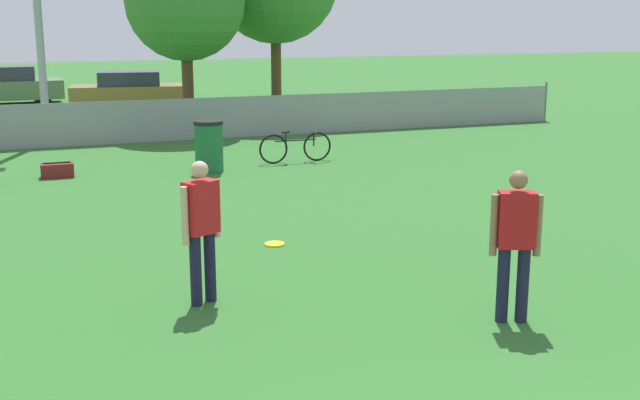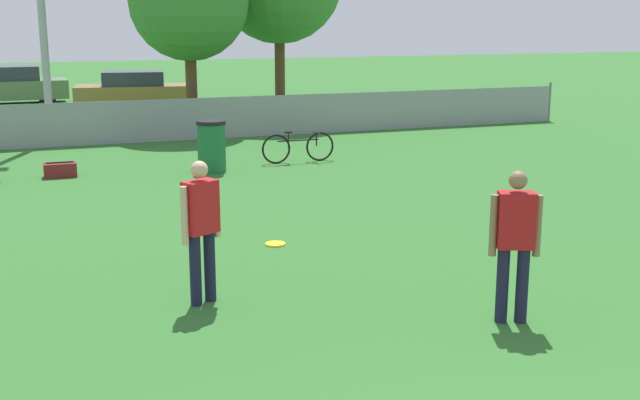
% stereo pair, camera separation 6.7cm
% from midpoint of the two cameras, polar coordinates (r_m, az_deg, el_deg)
% --- Properties ---
extents(fence_backline, '(24.52, 0.07, 1.21)m').
position_cam_midpoint_polar(fence_backline, '(21.40, -11.41, 5.56)').
color(fence_backline, gray).
rests_on(fence_backline, ground_plane).
extents(tree_near_pole, '(3.33, 3.33, 5.31)m').
position_cam_midpoint_polar(tree_near_pole, '(23.12, -9.25, 13.80)').
color(tree_near_pole, brown).
rests_on(tree_near_pole, ground_plane).
extents(player_defender_red, '(0.49, 0.37, 1.63)m').
position_cam_midpoint_polar(player_defender_red, '(9.00, -8.24, -1.64)').
color(player_defender_red, '#191933').
rests_on(player_defender_red, ground_plane).
extents(player_thrower_red, '(0.50, 0.35, 1.63)m').
position_cam_midpoint_polar(player_thrower_red, '(8.59, 13.91, -2.60)').
color(player_thrower_red, '#191933').
rests_on(player_thrower_red, ground_plane).
extents(frisbee_disc, '(0.29, 0.29, 0.03)m').
position_cam_midpoint_polar(frisbee_disc, '(11.46, -3.03, -3.13)').
color(frisbee_disc, yellow).
rests_on(frisbee_disc, ground_plane).
extents(bicycle_sideline, '(1.70, 0.44, 0.71)m').
position_cam_midpoint_polar(bicycle_sideline, '(17.94, -1.44, 3.78)').
color(bicycle_sideline, black).
rests_on(bicycle_sideline, ground_plane).
extents(trash_bin, '(0.61, 0.61, 1.08)m').
position_cam_midpoint_polar(trash_bin, '(16.95, -7.61, 3.82)').
color(trash_bin, '#1E6638').
rests_on(trash_bin, ground_plane).
extents(gear_bag_sideline, '(0.64, 0.35, 0.31)m').
position_cam_midpoint_polar(gear_bag_sideline, '(17.13, -17.88, 2.05)').
color(gear_bag_sideline, maroon).
rests_on(gear_bag_sideline, ground_plane).
extents(parked_car_olive, '(4.18, 1.95, 1.42)m').
position_cam_midpoint_polar(parked_car_olive, '(32.37, -21.19, 7.59)').
color(parked_car_olive, black).
rests_on(parked_car_olive, ground_plane).
extents(parked_car_tan, '(4.20, 2.30, 1.36)m').
position_cam_midpoint_polar(parked_car_tan, '(29.07, -13.04, 7.58)').
color(parked_car_tan, black).
rests_on(parked_car_tan, ground_plane).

